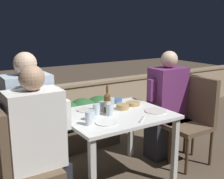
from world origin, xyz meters
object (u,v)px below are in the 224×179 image
at_px(person_white_polo, 40,145).
at_px(beer_bottle, 107,102).
at_px(chair_right_near, 194,113).
at_px(person_blue_shirt, 33,127).
at_px(chair_right_far, 178,107).
at_px(chair_left_near, 13,158).
at_px(chair_left_far, 9,143).
at_px(person_purple_stripe, 165,105).

bearing_deg(person_white_polo, beer_bottle, 15.57).
bearing_deg(chair_right_near, person_blue_shirt, 170.92).
height_order(chair_right_far, beer_bottle, beer_bottle).
distance_m(chair_left_near, beer_bottle, 0.99).
xyz_separation_m(chair_left_far, person_blue_shirt, (0.21, 0.00, 0.10)).
relative_size(chair_left_near, chair_left_far, 1.00).
distance_m(chair_right_near, person_purple_stripe, 0.34).
bearing_deg(person_white_polo, person_purple_stripe, 10.90).
distance_m(chair_left_near, chair_right_far, 2.03).
distance_m(chair_left_far, person_blue_shirt, 0.23).
bearing_deg(person_purple_stripe, chair_left_near, -170.34).
bearing_deg(person_white_polo, chair_left_far, 118.76).
bearing_deg(chair_right_far, chair_right_near, -95.16).
xyz_separation_m(chair_left_near, beer_bottle, (0.94, 0.20, 0.24)).
height_order(person_white_polo, person_blue_shirt, person_blue_shirt).
height_order(chair_right_near, chair_right_far, same).
bearing_deg(beer_bottle, person_blue_shirt, 171.85).
xyz_separation_m(chair_left_far, chair_right_far, (1.96, 0.00, 0.00)).
bearing_deg(chair_right_far, beer_bottle, -174.57).
distance_m(person_white_polo, chair_left_far, 0.35).
bearing_deg(person_white_polo, chair_right_near, 0.90).
distance_m(person_blue_shirt, chair_right_near, 1.75).
bearing_deg(chair_left_near, person_purple_stripe, 9.66).
xyz_separation_m(chair_left_far, person_purple_stripe, (1.75, 0.00, 0.06)).
relative_size(chair_right_near, chair_right_far, 1.00).
distance_m(person_purple_stripe, beer_bottle, 0.87).
distance_m(chair_left_far, person_purple_stripe, 1.75).
height_order(chair_left_far, person_purple_stripe, person_purple_stripe).
height_order(chair_left_near, person_blue_shirt, person_blue_shirt).
relative_size(person_blue_shirt, person_purple_stripe, 1.05).
bearing_deg(chair_left_near, person_blue_shirt, 50.77).
relative_size(chair_left_near, person_blue_shirt, 0.74).
height_order(chair_left_far, chair_right_near, same).
xyz_separation_m(chair_right_far, person_purple_stripe, (-0.21, 0.00, 0.06)).
distance_m(chair_left_near, person_blue_shirt, 0.40).
xyz_separation_m(chair_left_near, person_white_polo, (0.21, 0.00, 0.06)).
height_order(chair_left_near, chair_left_far, same).
bearing_deg(chair_right_near, chair_left_near, -179.19).
distance_m(chair_left_far, chair_right_near, 1.95).
bearing_deg(person_purple_stripe, person_blue_shirt, -179.96).
bearing_deg(person_purple_stripe, chair_right_far, -0.00).
height_order(chair_left_far, beer_bottle, beer_bottle).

